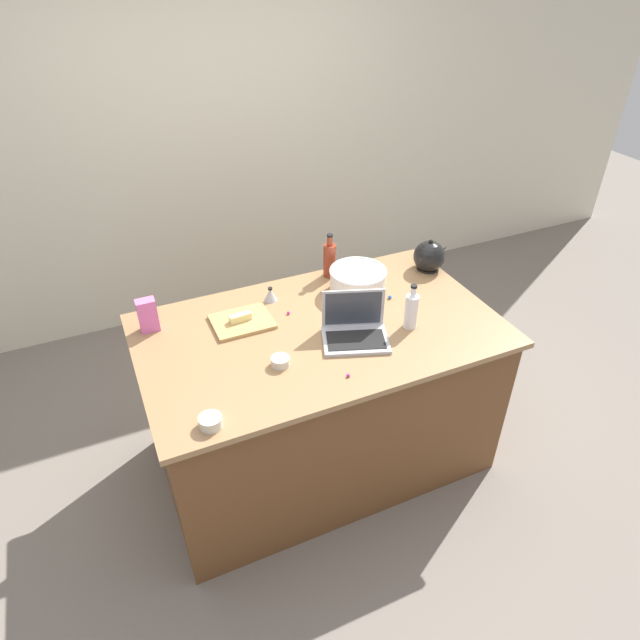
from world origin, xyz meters
TOP-DOWN VIEW (x-y plane):
  - ground_plane at (0.00, 0.00)m, footprint 12.00×12.00m
  - wall_back at (0.00, 1.86)m, footprint 8.00×0.10m
  - island_counter at (0.00, 0.00)m, footprint 1.76×1.05m
  - laptop at (0.12, -0.13)m, footprint 0.37×0.32m
  - mixing_bowl_large at (0.33, 0.23)m, footprint 0.31×0.31m
  - bottle_vinegar at (0.41, -0.17)m, footprint 0.07×0.07m
  - bottle_soy at (0.26, 0.45)m, footprint 0.07×0.07m
  - kettle at (0.81, 0.28)m, footprint 0.21×0.18m
  - cutting_board at (-0.34, 0.20)m, footprint 0.29×0.23m
  - butter_stick_left at (-0.34, 0.20)m, footprint 0.11×0.04m
  - ramekin_small at (-0.28, -0.19)m, footprint 0.08×0.08m
  - ramekin_medium at (-0.66, -0.42)m, footprint 0.09×0.09m
  - kitchen_timer at (-0.13, 0.34)m, footprint 0.07×0.07m
  - candy_bag at (-0.76, 0.33)m, footprint 0.09×0.06m
  - candy_0 at (0.25, 0.36)m, footprint 0.01×0.01m
  - candy_1 at (-0.04, -0.38)m, footprint 0.02×0.02m
  - candy_2 at (-0.10, 0.18)m, footprint 0.02×0.02m
  - candy_3 at (0.45, 0.10)m, footprint 0.02×0.02m

SIDE VIEW (x-z plane):
  - ground_plane at x=0.00m, z-range 0.00..0.00m
  - island_counter at x=0.00m, z-range 0.00..0.90m
  - candy_0 at x=0.25m, z-range 0.90..0.91m
  - candy_1 at x=-0.04m, z-range 0.90..0.92m
  - candy_2 at x=-0.10m, z-range 0.90..0.92m
  - cutting_board at x=-0.34m, z-range 0.90..0.92m
  - candy_3 at x=0.45m, z-range 0.90..0.92m
  - ramekin_small at x=-0.28m, z-range 0.90..0.94m
  - ramekin_medium at x=-0.66m, z-range 0.90..0.95m
  - kitchen_timer at x=-0.13m, z-range 0.90..0.97m
  - butter_stick_left at x=-0.34m, z-range 0.92..0.95m
  - laptop at x=0.12m, z-range 0.84..1.06m
  - mixing_bowl_large at x=0.33m, z-range 0.90..1.04m
  - kettle at x=0.81m, z-range 0.88..1.08m
  - candy_bag at x=-0.76m, z-range 0.90..1.07m
  - bottle_vinegar at x=0.41m, z-range 0.88..1.11m
  - bottle_soy at x=0.26m, z-range 0.87..1.13m
  - wall_back at x=0.00m, z-range 0.00..2.60m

